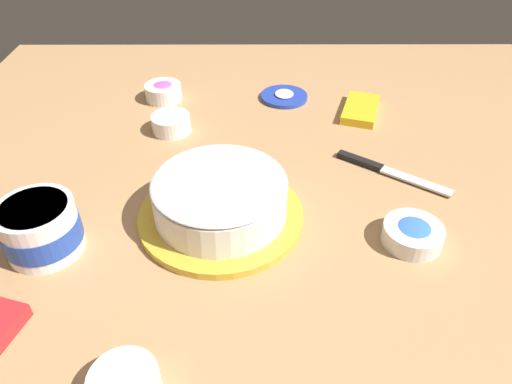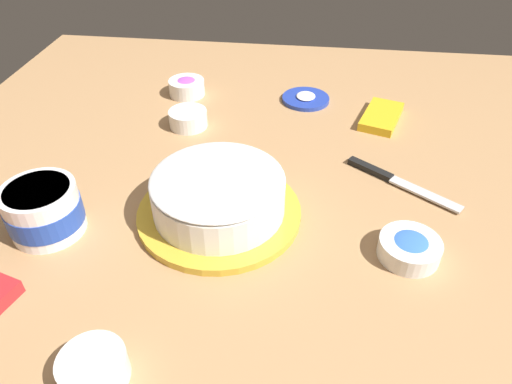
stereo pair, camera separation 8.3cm
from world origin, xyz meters
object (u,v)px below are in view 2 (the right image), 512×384
(frosted_cake, at_px, (218,196))
(sprinkle_bowl_pink, at_px, (188,118))
(sprinkle_bowl_rainbow, at_px, (187,86))
(frosting_tub_lid, at_px, (306,99))
(frosting_tub, at_px, (44,209))
(sprinkle_bowl_orange, at_px, (93,368))
(sprinkle_bowl_blue, at_px, (410,247))
(candy_box_upper, at_px, (381,117))
(spreading_knife, at_px, (392,179))

(frosted_cake, relative_size, sprinkle_bowl_pink, 3.33)
(sprinkle_bowl_pink, relative_size, sprinkle_bowl_rainbow, 0.97)
(frosting_tub_lid, distance_m, sprinkle_bowl_pink, 0.30)
(frosting_tub, bearing_deg, sprinkle_bowl_orange, 36.22)
(frosted_cake, bearing_deg, frosting_tub_lid, 163.63)
(frosting_tub, bearing_deg, sprinkle_bowl_blue, 91.24)
(frosting_tub, xyz_separation_m, sprinkle_bowl_pink, (-0.37, 0.15, -0.02))
(sprinkle_bowl_pink, xyz_separation_m, sprinkle_bowl_orange, (0.62, 0.03, -0.00))
(sprinkle_bowl_blue, xyz_separation_m, sprinkle_bowl_orange, (0.26, -0.42, 0.00))
(frosting_tub_lid, bearing_deg, frosted_cake, -16.37)
(frosting_tub_lid, distance_m, sprinkle_bowl_rainbow, 0.30)
(sprinkle_bowl_rainbow, height_order, candy_box_upper, sprinkle_bowl_rainbow)
(frosting_tub_lid, xyz_separation_m, spreading_knife, (0.31, 0.18, -0.00))
(frosted_cake, distance_m, sprinkle_bowl_pink, 0.32)
(sprinkle_bowl_blue, bearing_deg, sprinkle_bowl_orange, -57.56)
(sprinkle_bowl_blue, bearing_deg, frosting_tub_lid, -160.14)
(sprinkle_bowl_pink, height_order, sprinkle_bowl_blue, sprinkle_bowl_pink)
(frosting_tub_lid, distance_m, candy_box_upper, 0.19)
(sprinkle_bowl_rainbow, distance_m, candy_box_upper, 0.49)
(frosting_tub, bearing_deg, spreading_knife, 109.67)
(candy_box_upper, bearing_deg, sprinkle_bowl_blue, 18.68)
(candy_box_upper, bearing_deg, spreading_knife, 17.99)
(frosting_tub_lid, bearing_deg, sprinkle_bowl_orange, -16.49)
(sprinkle_bowl_rainbow, bearing_deg, candy_box_upper, 81.45)
(sprinkle_bowl_pink, xyz_separation_m, candy_box_upper, (-0.08, 0.44, -0.01))
(frosting_tub, relative_size, sprinkle_bowl_blue, 1.25)
(frosted_cake, xyz_separation_m, spreading_knife, (-0.14, 0.31, -0.04))
(frosted_cake, height_order, sprinkle_bowl_orange, frosted_cake)
(sprinkle_bowl_rainbow, bearing_deg, sprinkle_bowl_blue, 43.66)
(sprinkle_bowl_orange, bearing_deg, sprinkle_bowl_pink, -177.17)
(spreading_knife, bearing_deg, frosted_cake, -65.93)
(frosted_cake, distance_m, sprinkle_bowl_blue, 0.33)
(frosting_tub, bearing_deg, frosted_cake, 104.47)
(frosting_tub, height_order, sprinkle_bowl_blue, frosting_tub)
(spreading_knife, distance_m, candy_box_upper, 0.24)
(candy_box_upper, bearing_deg, sprinkle_bowl_pink, -61.70)
(sprinkle_bowl_orange, height_order, candy_box_upper, sprinkle_bowl_orange)
(sprinkle_bowl_rainbow, xyz_separation_m, candy_box_upper, (0.07, 0.48, -0.01))
(frosted_cake, distance_m, candy_box_upper, 0.49)
(spreading_knife, relative_size, sprinkle_bowl_orange, 2.39)
(sprinkle_bowl_pink, bearing_deg, frosting_tub, -22.51)
(sprinkle_bowl_pink, xyz_separation_m, sprinkle_bowl_blue, (0.36, 0.45, -0.00))
(frosting_tub, distance_m, sprinkle_bowl_rainbow, 0.54)
(frosting_tub_lid, height_order, spreading_knife, frosting_tub_lid)
(sprinkle_bowl_orange, bearing_deg, candy_box_upper, 149.77)
(frosted_cake, bearing_deg, sprinkle_bowl_rainbow, -159.54)
(frosting_tub, relative_size, frosting_tub_lid, 1.05)
(frosting_tub_lid, height_order, sprinkle_bowl_rainbow, sprinkle_bowl_rainbow)
(frosting_tub, distance_m, frosting_tub_lid, 0.67)
(sprinkle_bowl_rainbow, bearing_deg, sprinkle_bowl_pink, 14.80)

